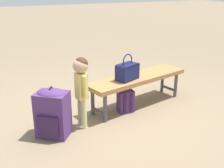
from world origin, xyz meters
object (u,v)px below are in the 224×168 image
Objects in this scene: park_bench at (138,80)px; backpack_large at (53,111)px; handbag at (127,71)px; backpack_small at (126,100)px; child_standing at (81,82)px.

park_bench is 1.38m from backpack_large.
backpack_small is (0.05, 0.05, -0.40)m from handbag.
backpack_large reaches higher than park_bench.
backpack_large is (0.38, 0.05, -0.29)m from child_standing.
handbag is 0.41× the size of child_standing.
backpack_large is (1.13, 0.24, -0.27)m from handbag.
child_standing reaches higher than backpack_small.
backpack_small is at bearing 24.60° from park_bench.
backpack_large reaches higher than backpack_small.
backpack_small is (-1.08, -0.19, -0.13)m from backpack_large.
backpack_small is at bearing 46.04° from handbag.
handbag is at bearing -133.96° from backpack_small.
handbag is 0.77m from child_standing.
child_standing is at bearing -173.21° from backpack_large.
park_bench is 4.58× the size of backpack_small.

